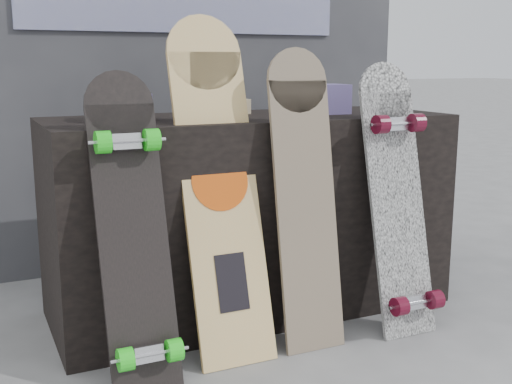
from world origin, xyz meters
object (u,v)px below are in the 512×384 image
skateboard_dark (133,225)px  longboard_celtic (305,190)px  longboard_geisha (218,177)px  vendor_table (250,214)px  longboard_cascadia (398,194)px

skateboard_dark → longboard_celtic: bearing=1.5°
longboard_geisha → skateboard_dark: longboard_geisha is taller
vendor_table → skateboard_dark: (-0.58, -0.39, 0.11)m
longboard_celtic → skateboard_dark: longboard_celtic is taller
skateboard_dark → longboard_geisha: bearing=17.2°
skateboard_dark → longboard_cascadia: bearing=-0.8°
longboard_geisha → longboard_cascadia: size_ratio=1.16×
longboard_cascadia → vendor_table: bearing=136.2°
skateboard_dark → vendor_table: bearing=34.0°
longboard_celtic → vendor_table: bearing=96.3°
longboard_geisha → longboard_celtic: bearing=-16.2°
vendor_table → skateboard_dark: bearing=-146.0°
longboard_celtic → longboard_cascadia: longboard_celtic is taller
vendor_table → longboard_celtic: longboard_celtic is taller
longboard_celtic → skateboard_dark: 0.63m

